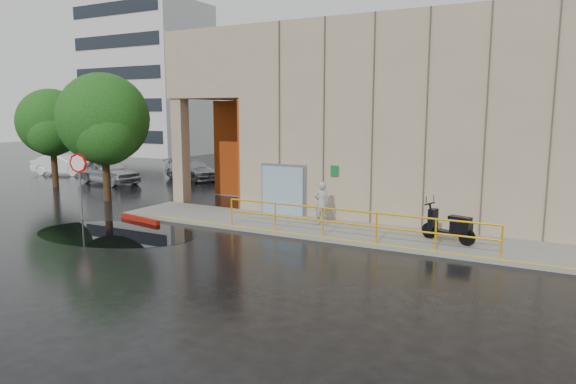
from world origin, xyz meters
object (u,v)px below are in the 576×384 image
at_px(tree_far, 51,125).
at_px(tree_near, 104,122).
at_px(stop_sign, 79,172).
at_px(car_a, 108,171).
at_px(scooter, 449,217).
at_px(red_curb, 140,219).
at_px(person, 322,203).
at_px(car_c, 192,170).
at_px(car_b, 63,165).

bearing_deg(tree_far, tree_near, -16.66).
xyz_separation_m(stop_sign, car_a, (-7.26, 8.12, -1.21)).
distance_m(scooter, red_curb, 11.99).
bearing_deg(scooter, tree_near, -164.91).
bearing_deg(person, tree_near, -34.89).
bearing_deg(tree_far, car_c, 53.33).
distance_m(red_curb, car_a, 12.06).
xyz_separation_m(scooter, tree_near, (-16.60, 0.80, 2.90)).
relative_size(stop_sign, car_b, 0.64).
xyz_separation_m(red_curb, car_b, (-15.92, 8.96, 0.62)).
bearing_deg(tree_near, car_b, 150.85).
bearing_deg(car_a, car_c, -32.24).
relative_size(person, tree_far, 0.29).
bearing_deg(stop_sign, car_c, 117.79).
height_order(person, car_b, person).
bearing_deg(scooter, person, -167.59).
height_order(scooter, car_a, scooter).
bearing_deg(car_c, car_a, 156.99).
xyz_separation_m(car_a, tree_far, (-1.56, -2.58, 2.86)).
bearing_deg(person, car_c, -66.67).
distance_m(stop_sign, car_b, 16.80).
xyz_separation_m(red_curb, tree_near, (-4.79, 2.75, 3.80)).
height_order(red_curb, tree_near, tree_near).
bearing_deg(car_a, car_b, 82.42).
xyz_separation_m(car_b, car_c, (9.60, 2.24, -0.05)).
xyz_separation_m(scooter, car_c, (-18.12, 9.25, -0.33)).
bearing_deg(scooter, red_curb, -152.76).
distance_m(car_a, car_c, 5.16).
height_order(car_c, tree_near, tree_near).
bearing_deg(person, red_curb, -14.21).
relative_size(person, tree_near, 0.26).
distance_m(scooter, tree_near, 16.87).
height_order(car_b, car_c, car_b).
relative_size(red_curb, car_b, 0.56).
bearing_deg(scooter, car_b, -176.33).
relative_size(person, red_curb, 0.68).
relative_size(car_c, tree_far, 0.79).
height_order(red_curb, car_a, car_a).
height_order(red_curb, car_b, car_b).
distance_m(scooter, car_b, 28.59).
bearing_deg(tree_near, car_c, 100.21).
bearing_deg(stop_sign, red_curb, 30.03).
bearing_deg(car_b, stop_sign, -140.82).
xyz_separation_m(scooter, car_a, (-21.42, 5.29, -0.22)).
bearing_deg(red_curb, car_a, 143.02).
relative_size(car_b, tree_far, 0.75).
xyz_separation_m(car_c, tree_near, (1.52, -8.45, 3.23)).
xyz_separation_m(stop_sign, tree_near, (-2.43, 3.63, 1.90)).
relative_size(car_a, tree_near, 0.72).
relative_size(scooter, red_curb, 0.81).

